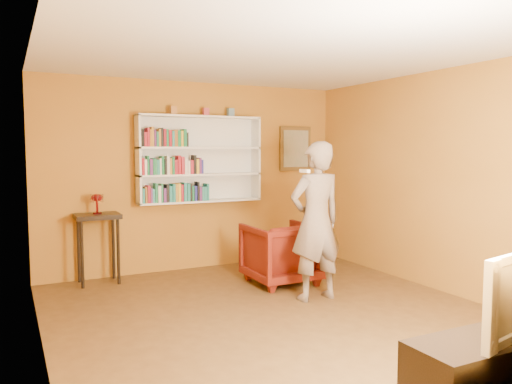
% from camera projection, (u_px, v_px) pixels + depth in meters
% --- Properties ---
extents(room_shell, '(5.30, 5.80, 2.88)m').
position_uv_depth(room_shell, '(281.00, 221.00, 5.06)').
color(room_shell, '#4F3519').
rests_on(room_shell, ground).
extents(bookshelf, '(1.80, 0.29, 1.23)m').
position_uv_depth(bookshelf, '(199.00, 159.00, 7.15)').
color(bookshelf, silver).
rests_on(bookshelf, room_shell).
extents(books_row_lower, '(0.95, 0.19, 0.27)m').
position_uv_depth(books_row_lower, '(176.00, 193.00, 6.93)').
color(books_row_lower, teal).
rests_on(books_row_lower, bookshelf).
extents(books_row_middle, '(0.86, 0.19, 0.26)m').
position_uv_depth(books_row_middle, '(172.00, 166.00, 6.87)').
color(books_row_middle, maroon).
rests_on(books_row_middle, bookshelf).
extents(books_row_upper, '(0.65, 0.19, 0.27)m').
position_uv_depth(books_row_upper, '(164.00, 138.00, 6.79)').
color(books_row_upper, black).
rests_on(books_row_upper, bookshelf).
extents(ornament_left, '(0.08, 0.08, 0.12)m').
position_uv_depth(ornament_left, '(173.00, 111.00, 6.87)').
color(ornament_left, '#AA6A30').
rests_on(ornament_left, bookshelf).
extents(ornament_centre, '(0.08, 0.08, 0.11)m').
position_uv_depth(ornament_centre, '(206.00, 112.00, 7.09)').
color(ornament_centre, '#AA3848').
rests_on(ornament_centre, bookshelf).
extents(ornament_right, '(0.09, 0.09, 0.12)m').
position_uv_depth(ornament_right, '(231.00, 113.00, 7.26)').
color(ornament_right, slate).
rests_on(ornament_right, bookshelf).
extents(framed_painting, '(0.55, 0.05, 0.70)m').
position_uv_depth(framed_painting, '(295.00, 149.00, 7.92)').
color(framed_painting, brown).
rests_on(framed_painting, room_shell).
extents(console_table, '(0.56, 0.42, 0.91)m').
position_uv_depth(console_table, '(98.00, 226.00, 6.43)').
color(console_table, black).
rests_on(console_table, ground).
extents(ruby_lustre, '(0.16, 0.16, 0.26)m').
position_uv_depth(ruby_lustre, '(97.00, 199.00, 6.40)').
color(ruby_lustre, maroon).
rests_on(ruby_lustre, console_table).
extents(armchair, '(0.84, 0.87, 0.79)m').
position_uv_depth(armchair, '(281.00, 253.00, 6.48)').
color(armchair, '#4B0905').
rests_on(armchair, ground).
extents(person, '(0.67, 0.44, 1.83)m').
position_uv_depth(person, '(316.00, 221.00, 5.72)').
color(person, '#705F52').
rests_on(person, ground).
extents(game_remote, '(0.04, 0.15, 0.04)m').
position_uv_depth(game_remote, '(305.00, 171.00, 5.24)').
color(game_remote, white).
rests_on(game_remote, person).
extents(tv_cabinet, '(1.47, 0.44, 0.53)m').
position_uv_depth(tv_cabinet, '(505.00, 371.00, 3.31)').
color(tv_cabinet, black).
rests_on(tv_cabinet, ground).
extents(television, '(0.99, 0.33, 0.57)m').
position_uv_depth(television, '(509.00, 291.00, 3.27)').
color(television, black).
rests_on(television, tv_cabinet).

